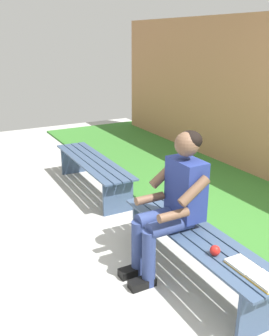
{
  "coord_description": "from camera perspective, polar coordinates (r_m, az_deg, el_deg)",
  "views": [
    {
      "loc": [
        -2.13,
        1.72,
        1.93
      ],
      "look_at": [
        0.76,
        0.15,
        0.77
      ],
      "focal_mm": 40.27,
      "sensor_mm": 36.0,
      "label": 1
    }
  ],
  "objects": [
    {
      "name": "ground_plane",
      "position": [
        3.83,
        -13.94,
        -11.87
      ],
      "size": [
        10.0,
        7.0,
        0.04
      ],
      "primitive_type": "cube",
      "color": "#B2B2AD"
    },
    {
      "name": "grass_strip",
      "position": [
        4.93,
        15.22,
        -4.16
      ],
      "size": [
        9.0,
        2.28,
        0.03
      ],
      "primitive_type": "cube",
      "color": "#387A2D",
      "rests_on": "ground"
    },
    {
      "name": "bench_near",
      "position": [
        3.18,
        9.12,
        -11.25
      ],
      "size": [
        1.7,
        0.44,
        0.42
      ],
      "rotation": [
        0.0,
        0.0,
        -0.01
      ],
      "color": "#384C6B",
      "rests_on": "ground"
    },
    {
      "name": "bench_far",
      "position": [
        4.9,
        -6.33,
        0.15
      ],
      "size": [
        1.77,
        0.44,
        0.42
      ],
      "rotation": [
        0.0,
        0.0,
        -0.01
      ],
      "color": "#384C6B",
      "rests_on": "ground"
    },
    {
      "name": "person_seated",
      "position": [
        3.1,
        5.94,
        -4.75
      ],
      "size": [
        0.5,
        0.69,
        1.23
      ],
      "color": "navy",
      "rests_on": "ground"
    },
    {
      "name": "apple",
      "position": [
        2.85,
        12.09,
        -12.11
      ],
      "size": [
        0.08,
        0.08,
        0.08
      ],
      "primitive_type": "sphere",
      "color": "red",
      "rests_on": "bench_near"
    },
    {
      "name": "book_open",
      "position": [
        2.73,
        17.48,
        -14.88
      ],
      "size": [
        0.41,
        0.16,
        0.02
      ],
      "rotation": [
        0.0,
        0.0,
        -0.01
      ],
      "color": "white",
      "rests_on": "bench_near"
    }
  ]
}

